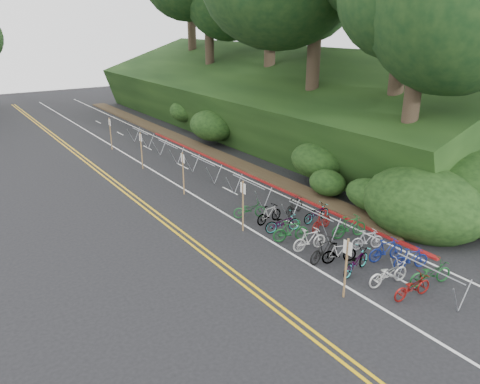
{
  "coord_description": "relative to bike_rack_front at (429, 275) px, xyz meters",
  "views": [
    {
      "loc": [
        -10.85,
        -11.71,
        9.38
      ],
      "look_at": [
        1.49,
        6.57,
        1.3
      ],
      "focal_mm": 35.0,
      "sensor_mm": 36.0,
      "label": 1
    }
  ],
  "objects": [
    {
      "name": "signpost_near",
      "position": [
        -2.61,
        1.57,
        0.53
      ],
      "size": [
        0.08,
        0.4,
        2.33
      ],
      "color": "brown",
      "rests_on": "ground"
    },
    {
      "name": "bike_valet",
      "position": [
        -0.09,
        4.42,
        -0.33
      ],
      "size": [
        3.47,
        11.04,
        1.08
      ],
      "color": "maroon",
      "rests_on": "ground"
    },
    {
      "name": "road_markings",
      "position": [
        -2.38,
        13.4,
        -0.8
      ],
      "size": [
        7.47,
        80.0,
        0.01
      ],
      "color": "gold",
      "rests_on": "ground"
    },
    {
      "name": "signposts_rest",
      "position": [
        -2.42,
        17.3,
        0.63
      ],
      "size": [
        0.08,
        18.4,
        2.5
      ],
      "color": "brown",
      "rests_on": "ground"
    },
    {
      "name": "bike_front",
      "position": [
        -1.33,
        3.94,
        -0.28
      ],
      "size": [
        0.68,
        1.78,
        1.04
      ],
      "primitive_type": "imported",
      "rotation": [
        0.0,
        0.0,
        1.68
      ],
      "color": "black",
      "rests_on": "ground"
    },
    {
      "name": "red_curb",
      "position": [
        2.68,
        15.3,
        -0.75
      ],
      "size": [
        0.25,
        28.0,
        0.1
      ],
      "primitive_type": "cube",
      "color": "maroon",
      "rests_on": "ground"
    },
    {
      "name": "ground",
      "position": [
        -3.02,
        3.3,
        -0.8
      ],
      "size": [
        120.0,
        120.0,
        0.0
      ],
      "primitive_type": "plane",
      "color": "black",
      "rests_on": "ground"
    },
    {
      "name": "bike_racks_rest",
      "position": [
        -0.02,
        16.3,
        0.05
      ],
      "size": [
        1.14,
        23.0,
        1.17
      ],
      "color": "gray",
      "rests_on": "ground"
    },
    {
      "name": "embankment",
      "position": [
        9.94,
        22.34,
        1.76
      ],
      "size": [
        14.3,
        48.14,
        9.11
      ],
      "color": "black",
      "rests_on": "ground"
    },
    {
      "name": "bike_rack_front",
      "position": [
        0.0,
        0.0,
        0.0
      ],
      "size": [
        1.11,
        2.75,
        1.11
      ],
      "color": "gray",
      "rests_on": "ground"
    }
  ]
}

